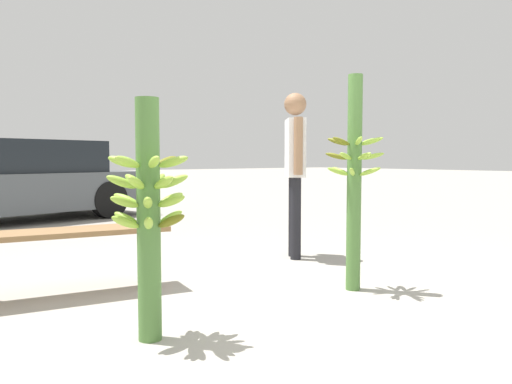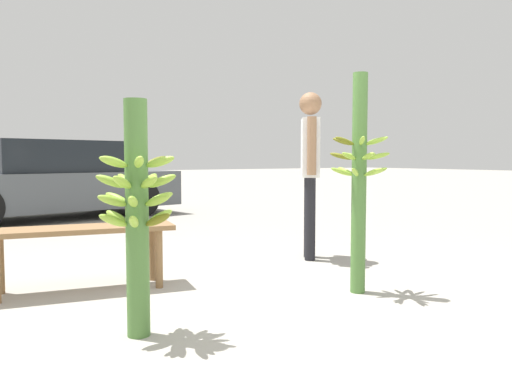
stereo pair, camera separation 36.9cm
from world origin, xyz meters
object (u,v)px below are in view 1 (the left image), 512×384
object	(u,v)px
market_bench	(72,240)
banana_stalk_center	(354,179)
vendor_person	(295,158)
parked_car	(15,182)
banana_stalk_left	(149,212)

from	to	relation	value
market_bench	banana_stalk_center	bearing A→B (deg)	-22.99
banana_stalk_center	vendor_person	world-z (taller)	vendor_person
vendor_person	parked_car	bearing A→B (deg)	51.70
banana_stalk_left	vendor_person	size ratio (longest dim) A/B	0.81
banana_stalk_center	market_bench	size ratio (longest dim) A/B	1.15
market_bench	parked_car	xyz separation A→B (m)	(0.71, 5.24, 0.23)
parked_car	banana_stalk_center	bearing A→B (deg)	179.37
banana_stalk_left	banana_stalk_center	size ratio (longest dim) A/B	0.82
vendor_person	market_bench	bearing A→B (deg)	125.68
banana_stalk_left	parked_car	bearing A→B (deg)	84.16
banana_stalk_left	banana_stalk_center	world-z (taller)	banana_stalk_center
parked_car	market_bench	bearing A→B (deg)	161.74
banana_stalk_center	parked_car	distance (m)	6.54
banana_stalk_center	vendor_person	size ratio (longest dim) A/B	0.99
banana_stalk_left	market_bench	distance (m)	1.26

